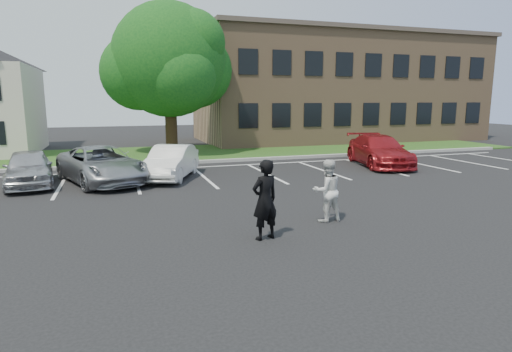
% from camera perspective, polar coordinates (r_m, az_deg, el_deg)
% --- Properties ---
extents(ground_plane, '(90.00, 90.00, 0.00)m').
position_cam_1_polar(ground_plane, '(10.83, 1.69, -7.43)').
color(ground_plane, black).
rests_on(ground_plane, ground).
extents(curb, '(40.00, 0.30, 0.15)m').
position_cam_1_polar(curb, '(22.20, -9.02, 1.82)').
color(curb, gray).
rests_on(curb, ground).
extents(grass_strip, '(44.00, 8.00, 0.08)m').
position_cam_1_polar(grass_strip, '(26.13, -10.47, 2.96)').
color(grass_strip, '#183D17').
rests_on(grass_strip, ground).
extents(stall_lines, '(34.00, 5.36, 0.01)m').
position_cam_1_polar(stall_lines, '(19.56, -3.48, 0.59)').
color(stall_lines, silver).
rests_on(stall_lines, ground).
extents(office_building, '(22.40, 10.40, 8.30)m').
position_cam_1_polar(office_building, '(36.23, 10.78, 11.47)').
color(office_building, '#997555').
rests_on(office_building, ground).
extents(tree, '(7.80, 7.20, 8.80)m').
position_cam_1_polar(tree, '(26.34, -11.36, 14.56)').
color(tree, black).
rests_on(tree, ground).
extents(man_black_suit, '(0.80, 0.64, 1.91)m').
position_cam_1_polar(man_black_suit, '(10.03, 1.20, -3.20)').
color(man_black_suit, black).
rests_on(man_black_suit, ground).
extents(man_white_shirt, '(0.85, 0.68, 1.70)m').
position_cam_1_polar(man_white_shirt, '(11.68, 9.43, -1.94)').
color(man_white_shirt, silver).
rests_on(man_white_shirt, ground).
extents(car_silver_west, '(2.16, 4.25, 1.39)m').
position_cam_1_polar(car_silver_west, '(18.41, -28.04, 0.95)').
color(car_silver_west, '#B7B7BC').
rests_on(car_silver_west, ground).
extents(car_silver_minivan, '(3.98, 5.66, 1.44)m').
position_cam_1_polar(car_silver_minivan, '(17.94, -19.88, 1.42)').
color(car_silver_minivan, '#9C9EA4').
rests_on(car_silver_minivan, ground).
extents(car_white_sedan, '(2.96, 4.41, 1.37)m').
position_cam_1_polar(car_white_sedan, '(18.17, -11.26, 1.84)').
color(car_white_sedan, silver).
rests_on(car_white_sedan, ground).
extents(car_red_compact, '(3.22, 5.51, 1.50)m').
position_cam_1_polar(car_red_compact, '(22.12, 16.10, 3.28)').
color(car_red_compact, maroon).
rests_on(car_red_compact, ground).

